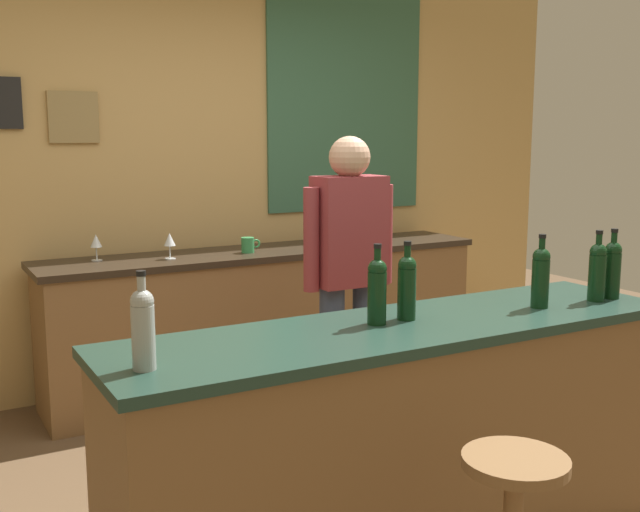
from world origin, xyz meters
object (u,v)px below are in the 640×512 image
wine_bottle_a (143,326)px  wine_bottle_f (612,267)px  bartender (349,270)px  coffee_mug (248,245)px  wine_bottle_c (407,285)px  wine_glass_c (333,229)px  wine_glass_a (96,242)px  wine_bottle_d (541,275)px  wine_glass_b (170,241)px  wine_bottle_e (597,270)px  wine_bottle_b (377,289)px  wine_glass_d (376,225)px

wine_bottle_a → wine_bottle_f: same height
bartender → coffee_mug: 1.01m
wine_bottle_c → wine_glass_c: (0.81, 1.96, -0.05)m
wine_bottle_c → wine_glass_a: size_ratio=1.97×
wine_bottle_d → wine_bottle_f: size_ratio=1.00×
wine_bottle_f → wine_glass_b: (-1.31, 2.07, -0.05)m
wine_bottle_a → wine_bottle_e: (1.97, -0.01, 0.00)m
wine_bottle_e → wine_bottle_f: size_ratio=1.00×
wine_bottle_e → wine_glass_b: bearing=120.3°
bartender → wine_glass_a: bartender is taller
wine_bottle_f → wine_glass_c: (-0.19, 2.08, -0.05)m
bartender → wine_bottle_f: 1.27m
wine_glass_c → coffee_mug: 0.62m
bartender → wine_bottle_a: 1.75m
wine_bottle_b → wine_glass_a: size_ratio=1.97×
wine_bottle_e → coffee_mug: 2.19m
wine_glass_a → bartender: bearing=-48.8°
bartender → wine_glass_c: (0.50, 1.02, 0.07)m
wine_bottle_a → wine_bottle_f: (2.07, -0.00, 0.00)m
wine_bottle_d → wine_bottle_e: same height
wine_bottle_b → coffee_mug: 1.98m
wine_glass_b → wine_bottle_b: bearing=-85.1°
wine_bottle_f → coffee_mug: (-0.81, 2.07, -0.11)m
wine_bottle_e → wine_glass_b: size_ratio=1.97×
wine_bottle_c → coffee_mug: bearing=84.2°
wine_glass_d → wine_bottle_b: bearing=-123.5°
wine_bottle_c → wine_glass_c: wine_bottle_c is taller
wine_bottle_d → coffee_mug: bearing=101.1°
wine_glass_c → wine_bottle_e: bearing=-87.5°
wine_bottle_e → wine_bottle_f: bearing=2.7°
wine_bottle_c → wine_glass_d: (1.19, 2.01, -0.05)m
wine_bottle_e → wine_glass_d: size_ratio=1.97×
wine_bottle_b → wine_glass_a: wine_bottle_b is taller
wine_bottle_e → wine_glass_b: 2.40m
wine_glass_d → coffee_mug: bearing=-176.3°
wine_bottle_f → wine_glass_a: size_ratio=1.97×
wine_glass_a → coffee_mug: wine_glass_a is taller
wine_bottle_c → wine_bottle_d: (0.60, -0.10, 0.00)m
bartender → coffee_mug: (-0.12, 1.00, 0.01)m
wine_bottle_a → wine_glass_a: size_ratio=1.97×
wine_bottle_e → wine_glass_a: wine_bottle_e is taller
wine_bottle_a → wine_bottle_c: (1.06, 0.12, 0.00)m
wine_bottle_a → wine_bottle_e: 1.97m
wine_glass_c → coffee_mug: wine_glass_c is taller
wine_glass_a → coffee_mug: size_ratio=1.24×
wine_glass_c → wine_bottle_b: bearing=-115.9°
wine_bottle_a → wine_glass_c: (1.88, 2.08, -0.05)m
wine_bottle_b → wine_bottle_d: size_ratio=1.00×
wine_bottle_a → wine_bottle_b: same height
wine_bottle_b → coffee_mug: (0.34, 1.95, -0.11)m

